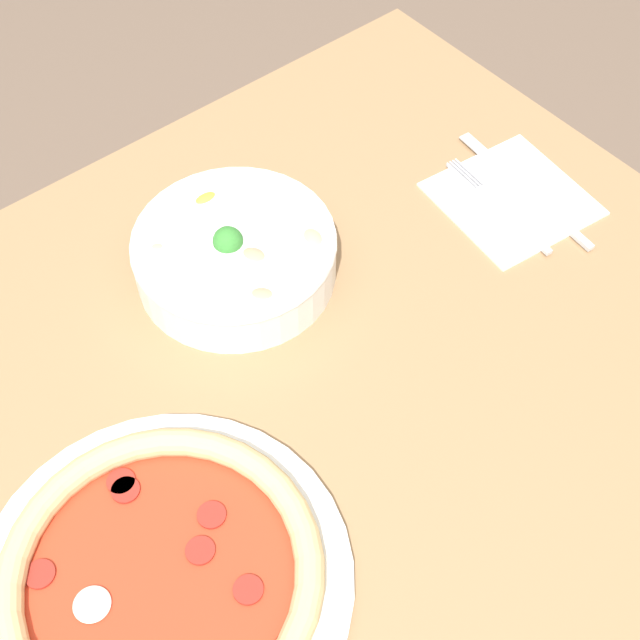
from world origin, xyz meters
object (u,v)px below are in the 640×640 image
object	(u,v)px
pizza	(162,577)
knife	(530,194)
bowl	(234,254)
fork	(499,207)

from	to	relation	value
pizza	knife	xyz separation A→B (m)	(0.59, 0.12, -0.01)
bowl	knife	world-z (taller)	bowl
pizza	bowl	world-z (taller)	bowl
fork	knife	distance (m)	0.04
pizza	fork	bearing A→B (deg)	13.09
fork	bowl	bearing A→B (deg)	73.87
pizza	fork	world-z (taller)	pizza
knife	bowl	bearing A→B (deg)	75.25
pizza	knife	size ratio (longest dim) A/B	1.46
pizza	bowl	bearing A→B (deg)	43.71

